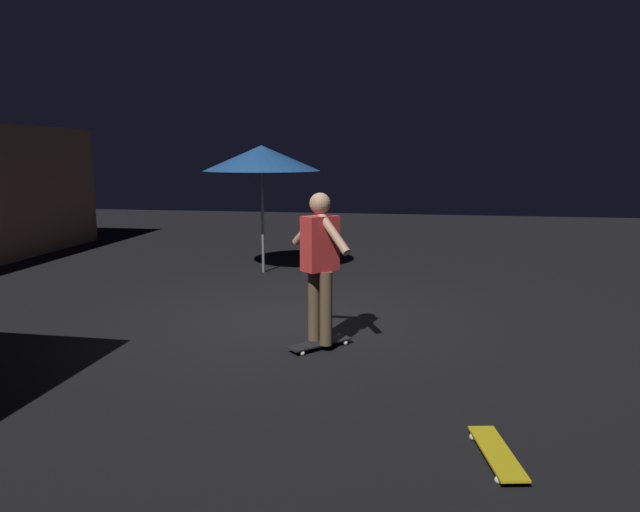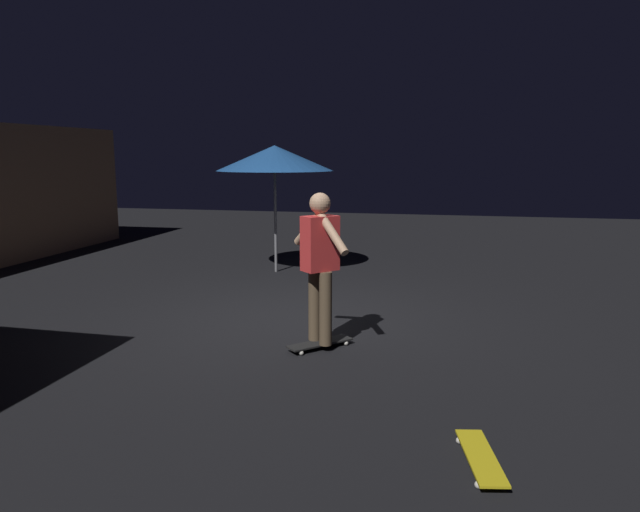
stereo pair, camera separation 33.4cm
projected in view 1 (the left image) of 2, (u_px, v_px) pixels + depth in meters
name	position (u px, v px, depth m)	size (l,w,h in m)	color
ground_plane	(291.00, 319.00, 7.78)	(28.00, 28.00, 0.00)	black
patio_umbrella	(262.00, 158.00, 10.47)	(2.10, 2.10, 2.30)	slate
skateboard_ridden	(320.00, 343.00, 6.59)	(0.70, 0.68, 0.07)	black
skateboard_spare	(497.00, 453.00, 4.17)	(0.80, 0.35, 0.07)	gold
skater	(320.00, 257.00, 6.42)	(0.74, 0.77, 1.67)	brown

